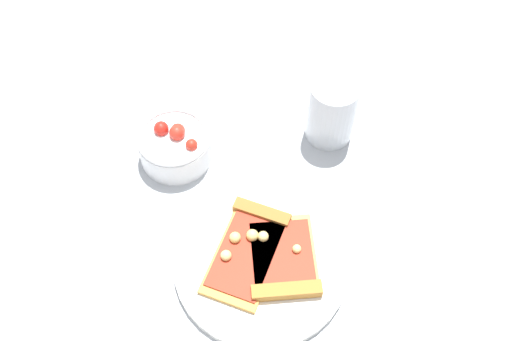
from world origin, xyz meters
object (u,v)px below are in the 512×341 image
pizza_slice_far (283,263)px  salad_bowl (175,145)px  soda_glass (331,112)px  plate (262,261)px  pizza_slice_near (246,244)px

pizza_slice_far → salad_bowl: salad_bowl is taller
pizza_slice_far → salad_bowl: 0.26m
salad_bowl → soda_glass: size_ratio=0.99×
soda_glass → plate: bearing=-96.2°
plate → pizza_slice_far: (0.03, 0.00, 0.01)m
pizza_slice_near → salad_bowl: 0.21m
salad_bowl → plate: bearing=-35.1°
plate → salad_bowl: size_ratio=2.19×
pizza_slice_far → soda_glass: 0.26m
plate → pizza_slice_near: bearing=156.4°
pizza_slice_near → pizza_slice_far: (0.06, -0.01, -0.00)m
salad_bowl → soda_glass: soda_glass is taller
pizza_slice_far → soda_glass: bearing=90.6°
pizza_slice_near → soda_glass: soda_glass is taller
plate → pizza_slice_far: bearing=4.0°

